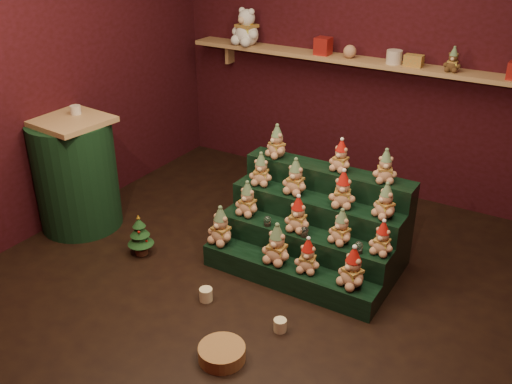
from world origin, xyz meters
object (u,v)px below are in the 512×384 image
Objects in this scene: snow_globe_a at (267,221)px; wicker_basket at (222,353)px; mug_left at (206,295)px; brown_bear at (453,60)px; riser_tier_front at (288,275)px; white_bear at (247,22)px; mug_right at (280,325)px; snow_globe_b at (304,232)px; snow_globe_c at (359,247)px; side_table at (76,174)px; mini_christmas_tree at (140,235)px.

snow_globe_a is 0.27× the size of wicker_basket.
brown_bear is at bearing 66.17° from mug_left.
wicker_basket is (0.02, -0.92, -0.04)m from riser_tier_front.
white_bear is (-1.05, 2.26, 1.50)m from mug_left.
white_bear is (-1.68, 2.27, 1.50)m from mug_right.
snow_globe_b is at bearing 103.83° from mug_right.
white_bear is (-1.49, 2.70, 1.50)m from wicker_basket.
snow_globe_c is 1.22m from wicker_basket.
mug_left is 2.83m from brown_bear.
side_table is 0.86m from mini_christmas_tree.
snow_globe_c reaches higher than mug_right.
snow_globe_a is 0.90× the size of mug_right.
riser_tier_front is at bearing 91.54° from wicker_basket.
mini_christmas_tree is at bearing -162.85° from snow_globe_b.
snow_globe_a is (-0.27, 0.16, 0.31)m from riser_tier_front.
snow_globe_c is (0.48, 0.16, 0.31)m from riser_tier_front.
mug_left is at bearing -102.96° from snow_globe_a.
mini_christmas_tree is at bearing -166.98° from snow_globe_c.
brown_bear reaches higher than mini_christmas_tree.
snow_globe_c reaches higher than wicker_basket.
mug_left reaches higher than wicker_basket.
mug_left is at bearing -131.41° from riser_tier_front.
snow_globe_a is at bearing -119.83° from brown_bear.
snow_globe_a is 0.97× the size of snow_globe_b.
riser_tier_front is 3.84× the size of mini_christmas_tree.
side_table reaches higher than riser_tier_front.
wicker_basket is (2.05, -0.78, -0.45)m from side_table.
mug_right is at bearing -101.52° from brown_bear.
side_table is at bearing -94.86° from white_bear.
side_table is at bearing 171.02° from mug_right.
snow_globe_a is at bearing 14.82° from side_table.
brown_bear is at bearing 78.37° from wicker_basket.
snow_globe_b is 1.99m from brown_bear.
white_bear is at bearing 126.39° from mug_right.
brown_bear is at bearing 41.69° from side_table.
side_table is 3.37m from brown_bear.
mug_right is 0.19× the size of white_bear.
side_table is (-2.03, -0.13, 0.41)m from riser_tier_front.
mug_right is 0.47m from wicker_basket.
snow_globe_a is 0.39× the size of brown_bear.
riser_tier_front is at bearing -106.61° from snow_globe_b.
snow_globe_c reaches higher than snow_globe_b.
side_table reaches higher than mini_christmas_tree.
side_table is (-2.08, -0.29, 0.10)m from snow_globe_b.
snow_globe_a is at bearing 105.39° from wicker_basket.
mug_right is (2.23, -0.35, -0.46)m from side_table.
snow_globe_c is at bearing 67.14° from wicker_basket.
brown_bear is (2.05, 0.00, -0.13)m from white_bear.
mug_left is 0.32× the size of wicker_basket.
riser_tier_front is 0.44m from snow_globe_a.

